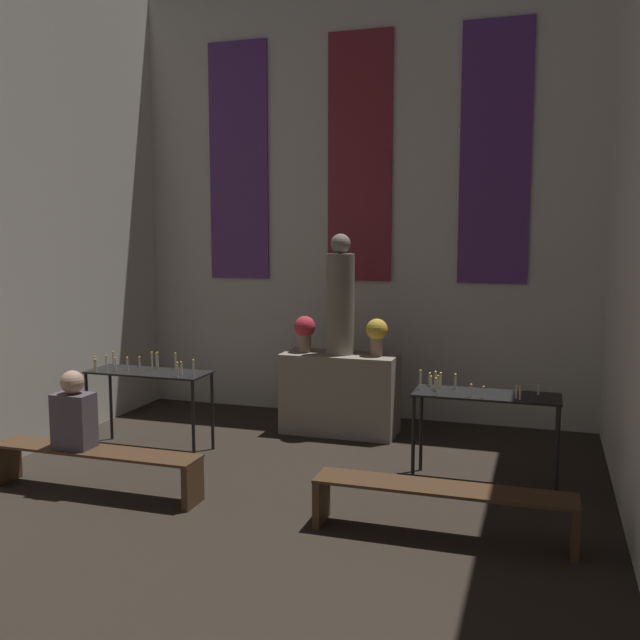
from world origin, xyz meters
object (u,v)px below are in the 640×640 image
(altar, at_px, (340,393))
(pew_back_left, at_px, (96,461))
(pew_back_right, at_px, (442,500))
(flower_vase_left, at_px, (305,330))
(candle_rack_right, at_px, (485,405))
(person_seated, at_px, (74,413))
(statue, at_px, (340,299))
(flower_vase_right, at_px, (377,333))
(candle_rack_left, at_px, (149,381))

(altar, relative_size, pew_back_left, 0.67)
(pew_back_right, bearing_deg, flower_vase_left, 127.83)
(flower_vase_left, distance_m, pew_back_left, 3.04)
(altar, distance_m, flower_vase_left, 0.88)
(candle_rack_right, xyz_separation_m, person_seated, (-3.64, -1.34, -0.04))
(altar, xyz_separation_m, statue, (0.00, 0.00, 1.15))
(candle_rack_right, bearing_deg, flower_vase_right, 136.12)
(statue, height_order, candle_rack_right, statue)
(statue, xyz_separation_m, flower_vase_left, (-0.45, 0.00, -0.40))
(altar, height_order, candle_rack_right, candle_rack_right)
(statue, bearing_deg, person_seated, -124.58)
(altar, xyz_separation_m, flower_vase_left, (-0.45, 0.00, 0.75))
(altar, bearing_deg, flower_vase_left, 180.00)
(flower_vase_right, height_order, candle_rack_left, flower_vase_right)
(altar, relative_size, statue, 0.96)
(flower_vase_right, distance_m, candle_rack_left, 2.67)
(altar, height_order, statue, statue)
(flower_vase_left, distance_m, candle_rack_left, 1.96)
(altar, distance_m, pew_back_right, 3.10)
(pew_back_left, bearing_deg, candle_rack_left, 99.71)
(flower_vase_right, distance_m, pew_back_left, 3.48)
(statue, distance_m, pew_back_left, 3.37)
(flower_vase_right, xyz_separation_m, pew_back_right, (1.16, -2.65, -0.93))
(flower_vase_right, relative_size, candle_rack_right, 0.32)
(statue, distance_m, candle_rack_left, 2.41)
(statue, xyz_separation_m, person_seated, (-1.83, -2.65, -0.89))
(flower_vase_right, distance_m, person_seated, 3.53)
(candle_rack_right, bearing_deg, flower_vase_left, 149.90)
(altar, height_order, flower_vase_left, flower_vase_left)
(statue, height_order, person_seated, statue)
(altar, xyz_separation_m, pew_back_right, (1.61, -2.65, -0.17))
(statue, bearing_deg, altar, -90.00)
(candle_rack_left, distance_m, pew_back_right, 3.72)
(pew_back_left, relative_size, person_seated, 2.82)
(candle_rack_right, distance_m, pew_back_right, 1.43)
(statue, bearing_deg, candle_rack_left, -144.41)
(pew_back_left, relative_size, pew_back_right, 1.00)
(pew_back_left, bearing_deg, flower_vase_left, 66.40)
(flower_vase_right, height_order, candle_rack_right, flower_vase_right)
(pew_back_left, bearing_deg, candle_rack_right, 21.32)
(flower_vase_left, height_order, candle_rack_right, flower_vase_left)
(altar, xyz_separation_m, candle_rack_right, (1.82, -1.31, 0.30))
(candle_rack_right, bearing_deg, person_seated, -159.86)
(person_seated, bearing_deg, candle_rack_right, 20.14)
(altar, height_order, candle_rack_left, candle_rack_left)
(statue, xyz_separation_m, candle_rack_left, (-1.84, -1.31, -0.85))
(candle_rack_right, relative_size, person_seated, 1.87)
(flower_vase_right, bearing_deg, altar, -180.00)
(flower_vase_right, bearing_deg, statue, 180.00)
(statue, height_order, candle_rack_left, statue)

